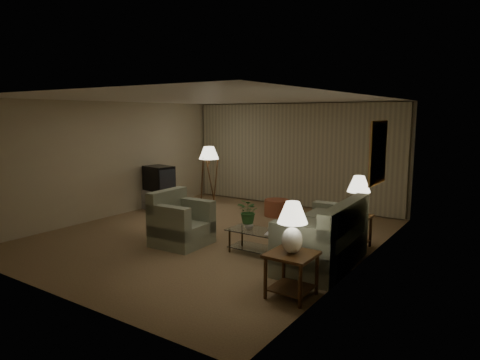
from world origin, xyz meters
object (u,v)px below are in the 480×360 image
armchair (182,224)px  ottoman (277,208)px  tv_cabinet (159,200)px  coffee_table (256,238)px  side_table_near (292,266)px  floor_lamp (209,176)px  sofa (322,240)px  side_table_far (357,226)px  crt_tv (159,178)px  table_lamp_near (292,223)px  vase (249,224)px  table_lamp_far (359,192)px

armchair → ottoman: 3.02m
tv_cabinet → coffee_table: bearing=-12.0°
side_table_near → floor_lamp: size_ratio=0.38×
sofa → side_table_near: 1.36m
side_table_far → crt_tv: size_ratio=0.75×
sofa → armchair: (-2.60, -0.43, -0.02)m
side_table_far → tv_cabinet: bearing=177.5°
table_lamp_near → tv_cabinet: 5.97m
side_table_far → crt_tv: bearing=177.5°
crt_tv → floor_lamp: floor_lamp is taller
crt_tv → floor_lamp: size_ratio=0.50×
crt_tv → ottoman: 3.06m
crt_tv → armchair: bearing=-27.7°
sofa → vase: sofa is taller
side_table_near → ottoman: bearing=121.6°
armchair → floor_lamp: (-1.58, 2.85, 0.43)m
coffee_table → vase: vase is taller
table_lamp_near → floor_lamp: (-4.33, 3.77, -0.18)m
side_table_far → crt_tv: (-5.20, 0.23, 0.41)m
crt_tv → ottoman: crt_tv is taller
table_lamp_near → coffee_table: (-1.33, 1.25, -0.73)m
side_table_near → floor_lamp: 5.76m
side_table_far → floor_lamp: size_ratio=0.38×
armchair → side_table_far: armchair is taller
coffee_table → crt_tv: size_ratio=1.23×
vase → table_lamp_near: bearing=-40.2°
ottoman → tv_cabinet: bearing=-158.8°
floor_lamp → ottoman: 2.03m
table_lamp_near → vase: size_ratio=4.04×
armchair → crt_tv: (-2.45, 1.91, 0.41)m
side_table_far → ottoman: 2.75m
coffee_table → floor_lamp: bearing=139.9°
floor_lamp → vase: bearing=-41.5°
floor_lamp → side_table_near: bearing=-41.1°
table_lamp_near → table_lamp_far: size_ratio=0.96×
ottoman → side_table_near: bearing=-58.4°
tv_cabinet → side_table_near: bearing=-18.4°
tv_cabinet → table_lamp_near: bearing=-18.4°
armchair → vase: armchair is taller
vase → coffee_table: bearing=0.0°
side_table_far → ottoman: (-2.40, 1.31, -0.20)m
sofa → side_table_far: 1.26m
table_lamp_far → table_lamp_near: bearing=-90.0°
ottoman → vase: (0.93, -2.66, 0.31)m
armchair → side_table_near: 2.90m
table_lamp_far → crt_tv: (-5.20, 0.23, -0.21)m
tv_cabinet → vase: 4.05m
crt_tv → side_table_far: bearing=7.7°
table_lamp_far → tv_cabinet: (-5.20, 0.23, -0.77)m
table_lamp_near → crt_tv: 5.92m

